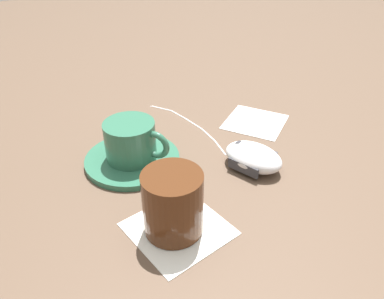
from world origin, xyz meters
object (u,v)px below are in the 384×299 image
(coffee_cup, at_px, (131,141))
(drinking_glass, at_px, (173,203))
(saucer, at_px, (133,160))
(computer_mouse, at_px, (253,157))

(coffee_cup, height_order, drinking_glass, drinking_glass)
(saucer, distance_m, computer_mouse, 0.20)
(drinking_glass, bearing_deg, computer_mouse, 26.64)
(coffee_cup, xyz_separation_m, computer_mouse, (0.18, -0.09, -0.02))
(saucer, relative_size, drinking_glass, 1.80)
(saucer, bearing_deg, drinking_glass, -86.29)
(coffee_cup, relative_size, computer_mouse, 0.81)
(saucer, bearing_deg, computer_mouse, -25.93)
(saucer, bearing_deg, coffee_cup, -25.03)
(computer_mouse, bearing_deg, saucer, 154.07)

